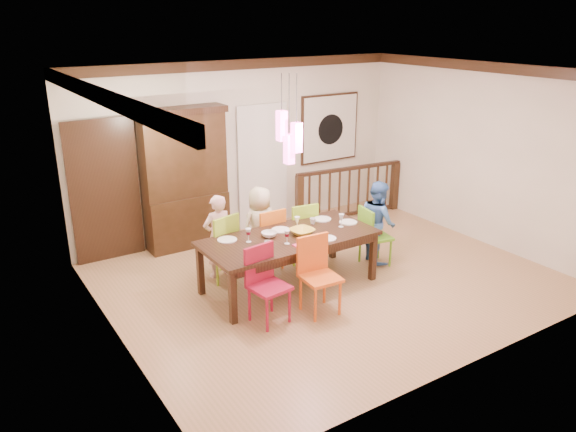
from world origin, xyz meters
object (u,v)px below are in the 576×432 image
china_hutch (185,178)px  balustrade (349,191)px  dining_table (289,241)px  person_far_left (218,236)px  person_end_right (378,222)px  person_far_mid (260,227)px  chair_end_right (376,232)px  chair_far_left (218,242)px

china_hutch → balustrade: bearing=-6.4°
dining_table → china_hutch: bearing=104.3°
person_far_left → person_end_right: person_end_right is taller
balustrade → person_far_left: person_far_left is taller
balustrade → person_far_mid: size_ratio=1.81×
chair_end_right → china_hutch: china_hutch is taller
person_end_right → dining_table: bearing=107.5°
person_end_right → person_far_mid: bearing=79.3°
dining_table → chair_far_left: 1.05m
china_hutch → person_far_left: bearing=-94.0°
china_hutch → person_far_mid: bearing=-65.6°
china_hutch → person_end_right: bearing=-44.4°
chair_end_right → balustrade: 2.16m
person_far_left → person_end_right: (2.29, -0.80, 0.02)m
china_hutch → person_end_right: 3.11m
person_far_left → person_end_right: 2.42m
chair_far_left → balustrade: bearing=-176.4°
china_hutch → person_far_mid: (0.61, -1.34, -0.52)m
chair_end_right → balustrade: (1.01, 1.91, -0.02)m
dining_table → balustrade: (2.50, 1.83, -0.18)m
person_far_mid → chair_end_right: bearing=145.8°
chair_far_left → person_far_mid: 0.75m
dining_table → person_far_mid: (0.04, 0.84, -0.07)m
dining_table → person_end_right: size_ratio=1.91×
person_far_mid → person_end_right: size_ratio=0.97×
china_hutch → person_far_mid: size_ratio=1.84×
chair_far_left → person_far_mid: bearing=171.2°
china_hutch → chair_end_right: bearing=-47.4°
chair_end_right → person_far_mid: 1.73m
china_hutch → balustrade: size_ratio=1.02×
dining_table → person_far_left: (-0.66, 0.83, -0.06)m
chair_end_right → person_far_left: size_ratio=0.74×
chair_end_right → person_far_left: 2.35m
china_hutch → person_far_mid: china_hutch is taller
china_hutch → person_far_left: china_hutch is taller
balustrade → dining_table: bearing=-137.7°
chair_end_right → person_far_mid: size_ratio=0.74×
china_hutch → chair_far_left: bearing=-95.4°
dining_table → person_far_mid: person_far_mid is taller
chair_far_left → chair_end_right: size_ratio=1.08×
chair_far_left → person_far_left: bearing=-134.6°
person_far_left → person_far_mid: (0.70, 0.01, -0.00)m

